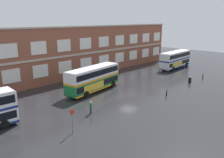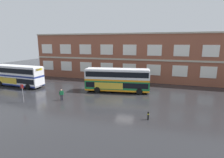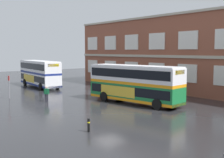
{
  "view_description": "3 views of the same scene",
  "coord_description": "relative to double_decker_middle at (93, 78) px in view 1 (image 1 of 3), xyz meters",
  "views": [
    {
      "loc": [
        -27.08,
        -22.57,
        11.75
      ],
      "look_at": [
        -0.87,
        2.81,
        2.2
      ],
      "focal_mm": 36.95,
      "sensor_mm": 36.0,
      "label": 1
    },
    {
      "loc": [
        5.32,
        -23.66,
        8.57
      ],
      "look_at": [
        -3.1,
        3.83,
        2.56
      ],
      "focal_mm": 28.46,
      "sensor_mm": 36.0,
      "label": 2
    },
    {
      "loc": [
        20.29,
        -15.67,
        5.6
      ],
      "look_at": [
        -2.59,
        2.34,
        2.8
      ],
      "focal_mm": 46.84,
      "sensor_mm": 36.0,
      "label": 3
    }
  ],
  "objects": [
    {
      "name": "safety_bollard_west",
      "position": [
        6.39,
        -10.12,
        -1.66
      ],
      "size": [
        0.19,
        0.19,
        0.95
      ],
      "color": "black",
      "rests_on": "ground"
    },
    {
      "name": "waiting_passenger",
      "position": [
        -6.68,
        -7.01,
        -1.22
      ],
      "size": [
        0.56,
        0.48,
        1.7
      ],
      "color": "black",
      "rests_on": "ground"
    },
    {
      "name": "double_decker_far",
      "position": [
        26.28,
        -0.41,
        0.0
      ],
      "size": [
        11.1,
        3.2,
        4.07
      ],
      "color": "silver",
      "rests_on": "ground"
    },
    {
      "name": "ground_plane",
      "position": [
        2.63,
        -3.41,
        -2.15
      ],
      "size": [
        120.0,
        120.0,
        0.0
      ],
      "primitive_type": "plane",
      "color": "#232326"
    },
    {
      "name": "bus_stand_flag",
      "position": [
        -11.38,
        -9.52,
        -0.51
      ],
      "size": [
        0.44,
        0.1,
        2.7
      ],
      "color": "slate",
      "rests_on": "ground"
    },
    {
      "name": "safety_bollard_east",
      "position": [
        21.15,
        -9.62,
        -1.66
      ],
      "size": [
        0.19,
        0.19,
        0.95
      ],
      "color": "black",
      "rests_on": "ground"
    },
    {
      "name": "station_litter_bin",
      "position": [
        16.3,
        -9.17,
        -1.63
      ],
      "size": [
        0.6,
        0.6,
        1.03
      ],
      "color": "black",
      "rests_on": "ground"
    },
    {
      "name": "brick_terminal_building",
      "position": [
        5.52,
        12.57,
        2.94
      ],
      "size": [
        56.8,
        8.19,
        10.47
      ],
      "color": "brown",
      "rests_on": "ground"
    },
    {
      "name": "double_decker_middle",
      "position": [
        0.0,
        0.0,
        0.0
      ],
      "size": [
        11.26,
        4.16,
        4.07
      ],
      "color": "#197038",
      "rests_on": "ground"
    }
  ]
}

